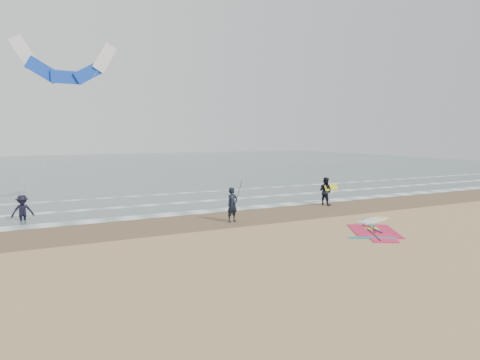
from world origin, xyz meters
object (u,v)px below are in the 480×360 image
windsurf_rig (375,228)px  person_walking (325,191)px  surf_kite (66,66)px  person_standing (232,205)px  person_wading (22,205)px

windsurf_rig → person_walking: (2.26, 6.79, 0.89)m
person_walking → surf_kite: size_ratio=0.20×
person_standing → surf_kite: (-7.27, 7.50, 7.70)m
person_standing → person_walking: (7.82, 2.16, -0.00)m
person_standing → person_wading: size_ratio=1.05×
person_walking → person_standing: bearing=84.7°
windsurf_rig → person_wading: bearing=147.4°
windsurf_rig → person_wading: (-15.50, 9.91, 0.85)m
person_wading → windsurf_rig: bearing=-36.2°
person_standing → surf_kite: 12.98m
windsurf_rig → person_standing: person_standing is taller
person_standing → person_walking: bearing=0.8°
person_standing → person_wading: bearing=137.3°
windsurf_rig → person_walking: person_walking is taller
person_standing → person_wading: person_standing is taller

